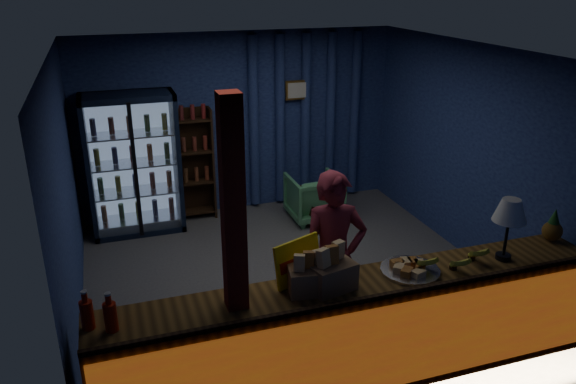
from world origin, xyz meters
name	(u,v)px	position (x,y,z in m)	size (l,w,h in m)	color
ground	(288,274)	(0.00, 0.00, 0.00)	(4.60, 4.60, 0.00)	#515154
room_walls	(288,147)	(0.00, 0.00, 1.57)	(4.60, 4.60, 4.60)	navy
counter	(359,332)	(0.00, -1.91, 0.48)	(4.40, 0.57, 0.99)	brown
support_post	(235,265)	(-1.05, -1.90, 1.30)	(0.16, 0.16, 2.60)	maroon
beverage_cooler	(133,164)	(-1.55, 1.92, 0.93)	(1.20, 0.62, 1.90)	black
bottle_shelf	(195,164)	(-0.70, 2.06, 0.79)	(0.50, 0.28, 1.60)	#342110
curtain_folds	(306,119)	(1.00, 2.14, 1.30)	(1.74, 0.14, 2.50)	navy
framed_picture	(297,90)	(0.85, 2.10, 1.75)	(0.36, 0.04, 0.28)	#B9822E
shopkeeper	(334,258)	(0.03, -1.25, 0.84)	(0.62, 0.40, 1.69)	maroon
green_chair	(314,197)	(0.87, 1.43, 0.33)	(0.71, 0.73, 0.66)	#4F9E63
side_table	(322,203)	(0.97, 1.35, 0.25)	(0.61, 0.48, 0.60)	#342110
yellow_sign	(298,261)	(-0.48, -1.71, 1.13)	(0.46, 0.26, 0.37)	yellow
soda_bottles	(99,314)	(-2.05, -1.89, 1.07)	(0.25, 0.17, 0.31)	#B8200C
snack_box_left	(330,273)	(-0.27, -1.89, 1.08)	(0.42, 0.37, 0.38)	#A57150
snack_box_centre	(308,277)	(-0.45, -1.88, 1.07)	(0.36, 0.32, 0.34)	#A57150
pastry_tray	(410,269)	(0.48, -1.87, 0.98)	(0.51, 0.51, 0.08)	silver
banana_bunches	(452,259)	(0.85, -1.92, 1.03)	(0.74, 0.29, 0.16)	yellow
table_lamp	(510,213)	(1.38, -1.93, 1.40)	(0.29, 0.29, 0.57)	black
pineapple	(553,228)	(2.05, -1.77, 1.08)	(0.19, 0.19, 0.32)	#8F591A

